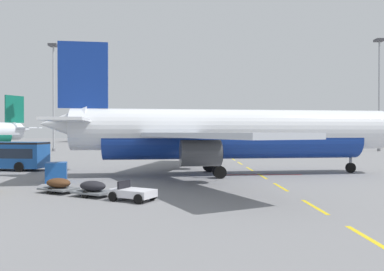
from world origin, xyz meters
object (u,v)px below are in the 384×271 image
at_px(apron_light_mast_near, 53,84).
at_px(apron_light_mast_far, 379,81).
at_px(uld_cargo_container, 56,172).
at_px(baggage_train, 93,188).
at_px(airliner_foreground, 228,133).

distance_m(apron_light_mast_near, apron_light_mast_far, 69.49).
height_order(uld_cargo_container, apron_light_mast_near, apron_light_mast_near).
height_order(baggage_train, uld_cargo_container, uld_cargo_container).
xyz_separation_m(baggage_train, uld_cargo_container, (-4.65, 6.67, 0.28)).
relative_size(airliner_foreground, baggage_train, 4.22).
bearing_deg(apron_light_mast_far, baggage_train, -130.44).
bearing_deg(apron_light_mast_far, apron_light_mast_near, 179.70).
bearing_deg(airliner_foreground, uld_cargo_container, -160.23).
bearing_deg(baggage_train, airliner_foreground, 50.39).
xyz_separation_m(airliner_foreground, uld_cargo_container, (-14.48, -5.20, -3.15)).
bearing_deg(uld_cargo_container, airliner_foreground, 19.77).
distance_m(airliner_foreground, apron_light_mast_far, 58.12).
xyz_separation_m(baggage_train, apron_light_mast_near, (-22.47, 55.52, 13.78)).
xyz_separation_m(apron_light_mast_near, apron_light_mast_far, (69.48, -0.36, 0.67)).
bearing_deg(uld_cargo_container, apron_light_mast_near, 110.04).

